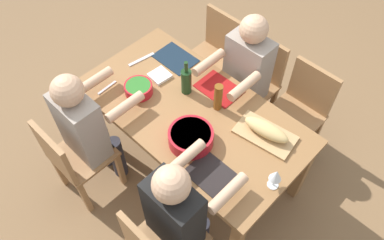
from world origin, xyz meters
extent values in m
plane|color=brown|center=(0.00, 0.00, 0.00)|extent=(8.00, 8.00, 0.00)
cube|color=olive|center=(0.00, 0.00, 0.72)|extent=(1.67, 0.89, 0.04)
cube|color=olive|center=(-0.77, -0.38, 0.35)|extent=(0.07, 0.07, 0.70)
cube|color=olive|center=(-0.77, 0.38, 0.35)|extent=(0.07, 0.07, 0.70)
cube|color=olive|center=(0.77, 0.38, 0.35)|extent=(0.07, 0.07, 0.70)
cube|color=#9E7044|center=(-0.46, -0.68, 0.44)|extent=(0.40, 0.40, 0.03)
cube|color=#9E7044|center=(-0.46, -0.87, 0.65)|extent=(0.38, 0.04, 0.40)
cube|color=#9E7044|center=(-0.63, -0.51, 0.21)|extent=(0.04, 0.04, 0.42)
cube|color=#9E7044|center=(-0.29, -0.51, 0.21)|extent=(0.04, 0.04, 0.42)
cube|color=#9E7044|center=(-0.63, -0.85, 0.21)|extent=(0.04, 0.04, 0.42)
cube|color=#9E7044|center=(-0.29, -0.85, 0.21)|extent=(0.04, 0.04, 0.42)
cylinder|color=#2D2D38|center=(-0.54, -0.46, 0.23)|extent=(0.11, 0.11, 0.45)
cylinder|color=#2D2D38|center=(-0.38, -0.46, 0.23)|extent=(0.11, 0.11, 0.45)
cube|color=gray|center=(-0.46, -0.62, 0.73)|extent=(0.34, 0.20, 0.55)
cylinder|color=tan|center=(-0.63, -0.35, 0.85)|extent=(0.07, 0.30, 0.07)
cylinder|color=tan|center=(-0.29, -0.35, 0.85)|extent=(0.07, 0.30, 0.07)
sphere|color=tan|center=(-0.46, -0.62, 1.09)|extent=(0.21, 0.21, 0.21)
cube|color=#9E7044|center=(0.46, 0.68, 0.44)|extent=(0.40, 0.40, 0.03)
cube|color=#9E7044|center=(0.46, 0.87, 0.65)|extent=(0.38, 0.04, 0.40)
cube|color=#9E7044|center=(0.63, 0.51, 0.21)|extent=(0.04, 0.04, 0.42)
cube|color=#9E7044|center=(0.29, 0.51, 0.21)|extent=(0.04, 0.04, 0.42)
cube|color=#9E7044|center=(0.63, 0.85, 0.21)|extent=(0.04, 0.04, 0.42)
cube|color=#9E7044|center=(0.29, 0.85, 0.21)|extent=(0.04, 0.04, 0.42)
cube|color=#9E7044|center=(-0.46, 0.68, 0.44)|extent=(0.40, 0.40, 0.03)
cube|color=#9E7044|center=(-0.46, 0.87, 0.65)|extent=(0.38, 0.04, 0.40)
cube|color=#9E7044|center=(-0.29, 0.51, 0.21)|extent=(0.04, 0.04, 0.42)
cube|color=#9E7044|center=(-0.63, 0.51, 0.21)|extent=(0.04, 0.04, 0.42)
cube|color=#9E7044|center=(-0.29, 0.85, 0.21)|extent=(0.04, 0.04, 0.42)
cube|color=#9E7044|center=(-0.63, 0.85, 0.21)|extent=(0.04, 0.04, 0.42)
cube|color=#9E7044|center=(0.46, -0.68, 0.44)|extent=(0.40, 0.40, 0.03)
cube|color=#9E7044|center=(0.29, -0.51, 0.21)|extent=(0.04, 0.04, 0.42)
cylinder|color=#2D2D38|center=(0.38, -0.46, 0.23)|extent=(0.11, 0.11, 0.45)
cylinder|color=#2D2D38|center=(0.54, -0.46, 0.23)|extent=(0.11, 0.11, 0.45)
cube|color=black|center=(0.46, -0.62, 0.73)|extent=(0.34, 0.20, 0.55)
cylinder|color=tan|center=(0.29, -0.35, 0.85)|extent=(0.07, 0.30, 0.07)
cylinder|color=tan|center=(0.63, -0.35, 0.85)|extent=(0.07, 0.30, 0.07)
sphere|color=tan|center=(0.46, -0.62, 1.09)|extent=(0.21, 0.21, 0.21)
cube|color=#9E7044|center=(0.00, 0.68, 0.44)|extent=(0.40, 0.40, 0.03)
cube|color=#9E7044|center=(0.00, 0.87, 0.65)|extent=(0.38, 0.04, 0.40)
cube|color=#9E7044|center=(0.17, 0.51, 0.21)|extent=(0.04, 0.04, 0.42)
cube|color=#9E7044|center=(-0.17, 0.51, 0.21)|extent=(0.04, 0.04, 0.42)
cube|color=#9E7044|center=(0.17, 0.85, 0.21)|extent=(0.04, 0.04, 0.42)
cube|color=#9E7044|center=(-0.17, 0.85, 0.21)|extent=(0.04, 0.04, 0.42)
cylinder|color=#2D2D38|center=(0.08, 0.46, 0.23)|extent=(0.11, 0.11, 0.45)
cylinder|color=#2D2D38|center=(-0.08, 0.46, 0.23)|extent=(0.11, 0.11, 0.45)
cube|color=gray|center=(0.00, 0.62, 0.73)|extent=(0.34, 0.20, 0.55)
cylinder|color=tan|center=(0.17, 0.35, 0.85)|extent=(0.07, 0.30, 0.07)
cylinder|color=tan|center=(-0.17, 0.35, 0.85)|extent=(0.07, 0.30, 0.07)
sphere|color=tan|center=(0.00, 0.62, 1.09)|extent=(0.21, 0.21, 0.21)
cylinder|color=#B21923|center=(0.18, -0.20, 0.79)|extent=(0.30, 0.30, 0.10)
cylinder|color=#669E33|center=(0.18, -0.20, 0.82)|extent=(0.26, 0.26, 0.04)
cylinder|color=#B21923|center=(-0.40, -0.15, 0.78)|extent=(0.20, 0.20, 0.08)
cylinder|color=#2D7028|center=(-0.40, -0.15, 0.80)|extent=(0.18, 0.18, 0.03)
cube|color=tan|center=(0.50, 0.19, 0.75)|extent=(0.43, 0.28, 0.02)
ellipsoid|color=tan|center=(0.50, 0.19, 0.81)|extent=(0.33, 0.16, 0.09)
cylinder|color=#193819|center=(-0.16, 0.10, 0.84)|extent=(0.08, 0.08, 0.20)
cylinder|color=#193819|center=(-0.16, 0.10, 0.98)|extent=(0.03, 0.03, 0.09)
cylinder|color=brown|center=(0.11, 0.15, 0.85)|extent=(0.06, 0.06, 0.22)
cylinder|color=silver|center=(0.76, -0.08, 0.74)|extent=(0.07, 0.07, 0.01)
cylinder|color=silver|center=(0.76, -0.08, 0.78)|extent=(0.01, 0.01, 0.07)
cone|color=silver|center=(0.76, -0.08, 0.86)|extent=(0.08, 0.08, 0.08)
cube|color=silver|center=(-0.60, -0.28, 0.74)|extent=(0.02, 0.17, 0.01)
cube|color=#142333|center=(-0.46, 0.28, 0.74)|extent=(0.32, 0.23, 0.01)
cube|color=black|center=(0.46, -0.28, 0.74)|extent=(0.32, 0.23, 0.01)
cube|color=maroon|center=(0.00, 0.28, 0.74)|extent=(0.32, 0.23, 0.01)
cube|color=silver|center=(-0.64, 0.09, 0.74)|extent=(0.06, 0.23, 0.01)
cube|color=white|center=(-0.40, 0.07, 0.75)|extent=(0.15, 0.15, 0.02)
camera|label=1|loc=(1.18, -1.22, 2.86)|focal=36.06mm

